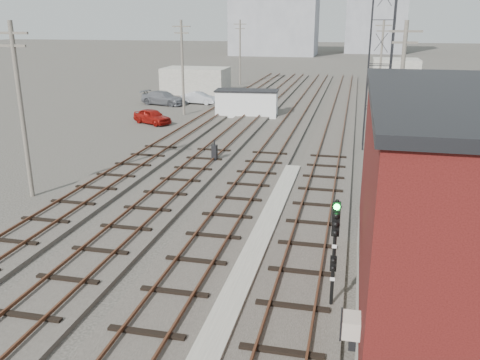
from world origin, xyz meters
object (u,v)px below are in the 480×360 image
(car_silver, at_px, (199,98))
(car_grey, at_px, (163,98))
(car_red, at_px, (152,116))
(switch_stand, at_px, (214,153))
(site_trailer, at_px, (247,103))
(signal_mast, at_px, (334,248))

(car_silver, distance_m, car_grey, 3.95)
(car_red, bearing_deg, switch_stand, -113.30)
(car_red, relative_size, car_grey, 0.77)
(site_trailer, bearing_deg, switch_stand, -90.16)
(signal_mast, distance_m, site_trailer, 34.84)
(car_silver, height_order, car_grey, car_grey)
(signal_mast, distance_m, switch_stand, 18.42)
(car_grey, bearing_deg, switch_stand, -138.15)
(car_silver, bearing_deg, site_trailer, -125.59)
(site_trailer, distance_m, car_red, 9.45)
(site_trailer, bearing_deg, car_silver, 132.53)
(signal_mast, bearing_deg, switch_stand, 117.46)
(car_red, distance_m, car_silver, 11.87)
(site_trailer, relative_size, car_grey, 1.22)
(car_grey, bearing_deg, signal_mast, -138.70)
(switch_stand, height_order, car_grey, switch_stand)
(signal_mast, height_order, car_grey, signal_mast)
(switch_stand, height_order, car_red, switch_stand)
(site_trailer, height_order, car_red, site_trailer)
(site_trailer, bearing_deg, car_red, -148.19)
(car_silver, bearing_deg, car_grey, 119.01)
(car_silver, bearing_deg, car_red, -176.91)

